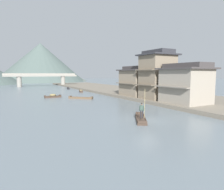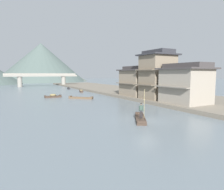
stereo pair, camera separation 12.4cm
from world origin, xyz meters
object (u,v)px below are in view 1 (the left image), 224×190
object	(u,v)px
boat_moored_far	(68,89)
boat_moored_third	(53,96)
boat_foreground_poled	(141,119)
house_waterfront_second	(157,75)
boat_moored_second	(81,91)
house_waterfront_nearest	(185,84)
house_waterfront_tall	(138,81)
stone_bridge	(42,78)
boatman_person	(142,109)
boat_moored_nearest	(81,98)

from	to	relation	value
boat_moored_far	boat_moored_third	bearing A→B (deg)	-113.25
boat_foreground_poled	house_waterfront_second	world-z (taller)	house_waterfront_second
boat_moored_second	boat_foreground_poled	bearing A→B (deg)	-98.99
boat_foreground_poled	house_waterfront_nearest	bearing A→B (deg)	20.20
boat_moored_second	house_waterfront_tall	distance (m)	20.01
boat_moored_second	house_waterfront_second	bearing A→B (deg)	-77.02
boat_moored_far	stone_bridge	xyz separation A→B (m)	(-5.45, 19.03, 3.43)
boatman_person	stone_bridge	xyz separation A→B (m)	(1.00, 69.35, 2.11)
boat_moored_far	house_waterfront_second	world-z (taller)	house_waterfront_second
house_waterfront_nearest	stone_bridge	world-z (taller)	house_waterfront_nearest
boat_foreground_poled	house_waterfront_tall	size ratio (longest dim) A/B	0.63
boat_moored_second	stone_bridge	size ratio (longest dim) A/B	0.13
house_waterfront_nearest	stone_bridge	distance (m)	65.18
boat_foreground_poled	stone_bridge	size ratio (longest dim) A/B	0.16
boat_foreground_poled	boat_moored_third	size ratio (longest dim) A/B	1.32
boat_moored_second	stone_bridge	bearing A→B (deg)	99.02
boat_foreground_poled	boat_moored_third	bearing A→B (deg)	98.82
boat_moored_second	house_waterfront_tall	size ratio (longest dim) A/B	0.52
house_waterfront_tall	boat_moored_far	bearing A→B (deg)	100.16
boat_moored_nearest	house_waterfront_tall	bearing A→B (deg)	-21.21
boat_foreground_poled	boat_moored_third	xyz separation A→B (m)	(-4.07, 26.20, 0.16)
boat_moored_far	boatman_person	bearing A→B (deg)	-97.30
boat_moored_third	stone_bridge	xyz separation A→B (m)	(4.54, 42.27, 3.26)
boat_moored_far	house_waterfront_tall	distance (m)	33.14
stone_bridge	boat_moored_second	bearing A→B (deg)	-80.98
boat_foreground_poled	boat_moored_second	bearing A→B (deg)	81.01
boatman_person	boat_moored_second	size ratio (longest dim) A/B	0.80
boat_moored_second	house_waterfront_nearest	xyz separation A→B (m)	(5.88, -31.53, 3.30)
boat_moored_second	house_waterfront_second	xyz separation A→B (m)	(5.79, -25.11, 4.62)
boat_moored_nearest	boat_moored_second	world-z (taller)	boat_moored_second
house_waterfront_second	house_waterfront_tall	xyz separation A→B (m)	(0.28, 6.33, -1.32)
boat_moored_third	boatman_person	bearing A→B (deg)	-82.56
house_waterfront_second	house_waterfront_tall	size ratio (longest dim) A/B	1.19
boat_moored_third	boat_moored_second	bearing A→B (deg)	44.53
boat_moored_nearest	boat_moored_second	distance (m)	15.31
boatman_person	house_waterfront_second	size ratio (longest dim) A/B	0.35
boat_foreground_poled	house_waterfront_tall	world-z (taller)	house_waterfront_tall
boat_moored_second	house_waterfront_second	size ratio (longest dim) A/B	0.44
boatman_person	boat_moored_far	distance (m)	50.75
boat_moored_nearest	boat_moored_far	distance (m)	28.61
boat_foreground_poled	boat_moored_nearest	world-z (taller)	boat_moored_nearest
house_waterfront_second	house_waterfront_nearest	bearing A→B (deg)	-89.23
boat_foreground_poled	boat_moored_far	bearing A→B (deg)	83.17
house_waterfront_tall	stone_bridge	xyz separation A→B (m)	(-11.27, 51.47, 0.01)
boatman_person	boat_moored_nearest	xyz separation A→B (m)	(1.08, 22.22, -1.29)
boat_moored_third	boat_moored_nearest	bearing A→B (deg)	-46.49
boat_moored_nearest	stone_bridge	bearing A→B (deg)	90.10
boatman_person	stone_bridge	world-z (taller)	stone_bridge
boat_foreground_poled	boat_moored_far	xyz separation A→B (m)	(5.92, 49.45, -0.01)
boatman_person	stone_bridge	size ratio (longest dim) A/B	0.11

